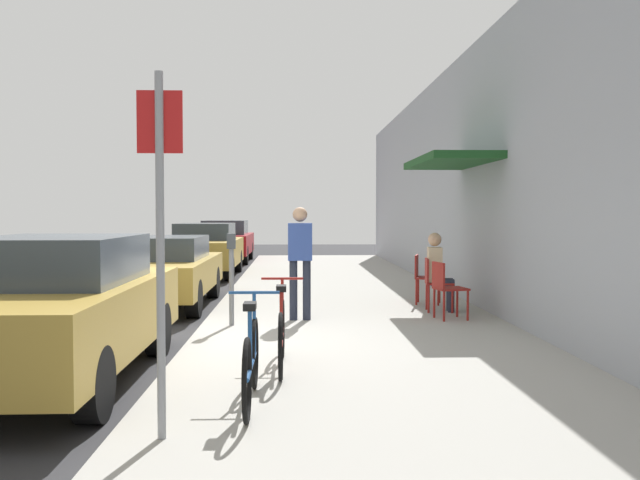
{
  "coord_description": "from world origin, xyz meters",
  "views": [
    {
      "loc": [
        1.34,
        -8.61,
        1.73
      ],
      "look_at": [
        1.96,
        7.75,
        1.1
      ],
      "focal_mm": 39.05,
      "sensor_mm": 36.0,
      "label": 1
    }
  ],
  "objects_px": {
    "parked_car_3": "(225,241)",
    "street_sign": "(160,226)",
    "bicycle_0": "(251,362)",
    "parked_car_0": "(53,308)",
    "parked_car_2": "(205,249)",
    "parked_car_1": "(161,270)",
    "cafe_chair_1": "(434,281)",
    "pedestrian_standing": "(300,254)",
    "cafe_chair_0": "(446,286)",
    "seated_patron_1": "(438,269)",
    "cafe_chair_2": "(424,275)",
    "parking_meter": "(231,272)",
    "bicycle_1": "(282,334)"
  },
  "relations": [
    {
      "from": "cafe_chair_1",
      "to": "pedestrian_standing",
      "type": "distance_m",
      "value": 2.41
    },
    {
      "from": "parked_car_2",
      "to": "bicycle_0",
      "type": "relative_size",
      "value": 2.57
    },
    {
      "from": "cafe_chair_0",
      "to": "pedestrian_standing",
      "type": "distance_m",
      "value": 2.26
    },
    {
      "from": "parked_car_1",
      "to": "parked_car_3",
      "type": "bearing_deg",
      "value": 90.0
    },
    {
      "from": "street_sign",
      "to": "pedestrian_standing",
      "type": "height_order",
      "value": "street_sign"
    },
    {
      "from": "seated_patron_1",
      "to": "cafe_chair_2",
      "type": "height_order",
      "value": "seated_patron_1"
    },
    {
      "from": "parking_meter",
      "to": "pedestrian_standing",
      "type": "distance_m",
      "value": 1.12
    },
    {
      "from": "seated_patron_1",
      "to": "cafe_chair_2",
      "type": "xyz_separation_m",
      "value": [
        -0.06,
        0.97,
        -0.19
      ]
    },
    {
      "from": "parked_car_3",
      "to": "pedestrian_standing",
      "type": "height_order",
      "value": "pedestrian_standing"
    },
    {
      "from": "seated_patron_1",
      "to": "parked_car_2",
      "type": "bearing_deg",
      "value": 121.26
    },
    {
      "from": "parking_meter",
      "to": "bicycle_0",
      "type": "distance_m",
      "value": 4.2
    },
    {
      "from": "bicycle_1",
      "to": "cafe_chair_1",
      "type": "relative_size",
      "value": 1.97
    },
    {
      "from": "parked_car_2",
      "to": "cafe_chair_2",
      "type": "xyz_separation_m",
      "value": [
        4.75,
        -6.94,
        -0.13
      ]
    },
    {
      "from": "bicycle_1",
      "to": "cafe_chair_0",
      "type": "distance_m",
      "value": 4.06
    },
    {
      "from": "parked_car_1",
      "to": "cafe_chair_0",
      "type": "relative_size",
      "value": 5.06
    },
    {
      "from": "street_sign",
      "to": "parked_car_1",
      "type": "bearing_deg",
      "value": 100.7
    },
    {
      "from": "parked_car_1",
      "to": "parked_car_3",
      "type": "distance_m",
      "value": 11.9
    },
    {
      "from": "parking_meter",
      "to": "cafe_chair_2",
      "type": "bearing_deg",
      "value": 35.41
    },
    {
      "from": "bicycle_1",
      "to": "cafe_chair_0",
      "type": "xyz_separation_m",
      "value": [
        2.43,
        3.25,
        0.14
      ]
    },
    {
      "from": "parked_car_0",
      "to": "parked_car_2",
      "type": "xyz_separation_m",
      "value": [
        0.0,
        12.05,
        -0.01
      ]
    },
    {
      "from": "parked_car_1",
      "to": "seated_patron_1",
      "type": "height_order",
      "value": "seated_patron_1"
    },
    {
      "from": "bicycle_0",
      "to": "cafe_chair_1",
      "type": "relative_size",
      "value": 1.97
    },
    {
      "from": "cafe_chair_1",
      "to": "parked_car_3",
      "type": "bearing_deg",
      "value": 109.33
    },
    {
      "from": "cafe_chair_0",
      "to": "cafe_chair_2",
      "type": "height_order",
      "value": "same"
    },
    {
      "from": "bicycle_0",
      "to": "parked_car_0",
      "type": "bearing_deg",
      "value": 147.88
    },
    {
      "from": "parked_car_2",
      "to": "parked_car_3",
      "type": "bearing_deg",
      "value": 90.0
    },
    {
      "from": "seated_patron_1",
      "to": "cafe_chair_2",
      "type": "bearing_deg",
      "value": 93.4
    },
    {
      "from": "street_sign",
      "to": "cafe_chair_1",
      "type": "xyz_separation_m",
      "value": [
        3.24,
        6.32,
        -1.02
      ]
    },
    {
      "from": "parking_meter",
      "to": "cafe_chair_1",
      "type": "height_order",
      "value": "parking_meter"
    },
    {
      "from": "cafe_chair_0",
      "to": "cafe_chair_1",
      "type": "bearing_deg",
      "value": 90.06
    },
    {
      "from": "parked_car_3",
      "to": "street_sign",
      "type": "distance_m",
      "value": 19.91
    },
    {
      "from": "parked_car_2",
      "to": "pedestrian_standing",
      "type": "xyz_separation_m",
      "value": [
        2.54,
        -8.74,
        0.36
      ]
    },
    {
      "from": "parking_meter",
      "to": "cafe_chair_2",
      "type": "relative_size",
      "value": 1.52
    },
    {
      "from": "street_sign",
      "to": "bicycle_1",
      "type": "xyz_separation_m",
      "value": [
        0.82,
        2.21,
        -1.16
      ]
    },
    {
      "from": "parking_meter",
      "to": "pedestrian_standing",
      "type": "xyz_separation_m",
      "value": [
        0.99,
        0.47,
        0.23
      ]
    },
    {
      "from": "street_sign",
      "to": "cafe_chair_2",
      "type": "xyz_separation_m",
      "value": [
        3.25,
        7.28,
        -1.02
      ]
    },
    {
      "from": "seated_patron_1",
      "to": "parked_car_0",
      "type": "bearing_deg",
      "value": -139.24
    },
    {
      "from": "parking_meter",
      "to": "parked_car_0",
      "type": "bearing_deg",
      "value": -118.65
    },
    {
      "from": "street_sign",
      "to": "bicycle_0",
      "type": "xyz_separation_m",
      "value": [
        0.58,
        0.86,
        -1.16
      ]
    },
    {
      "from": "bicycle_0",
      "to": "parking_meter",
      "type": "bearing_deg",
      "value": 97.33
    },
    {
      "from": "cafe_chair_1",
      "to": "parked_car_0",
      "type": "bearing_deg",
      "value": -138.85
    },
    {
      "from": "street_sign",
      "to": "bicycle_0",
      "type": "bearing_deg",
      "value": 55.93
    },
    {
      "from": "parking_meter",
      "to": "seated_patron_1",
      "type": "distance_m",
      "value": 3.5
    },
    {
      "from": "parked_car_0",
      "to": "cafe_chair_0",
      "type": "bearing_deg",
      "value": 34.71
    },
    {
      "from": "parked_car_3",
      "to": "street_sign",
      "type": "xyz_separation_m",
      "value": [
        1.5,
        -19.84,
        0.88
      ]
    },
    {
      "from": "parked_car_3",
      "to": "cafe_chair_1",
      "type": "relative_size",
      "value": 5.06
    },
    {
      "from": "parked_car_3",
      "to": "street_sign",
      "type": "height_order",
      "value": "street_sign"
    },
    {
      "from": "parked_car_2",
      "to": "street_sign",
      "type": "xyz_separation_m",
      "value": [
        1.5,
        -14.22,
        0.88
      ]
    },
    {
      "from": "cafe_chair_0",
      "to": "pedestrian_standing",
      "type": "bearing_deg",
      "value": 179.37
    },
    {
      "from": "bicycle_0",
      "to": "bicycle_1",
      "type": "height_order",
      "value": "same"
    }
  ]
}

